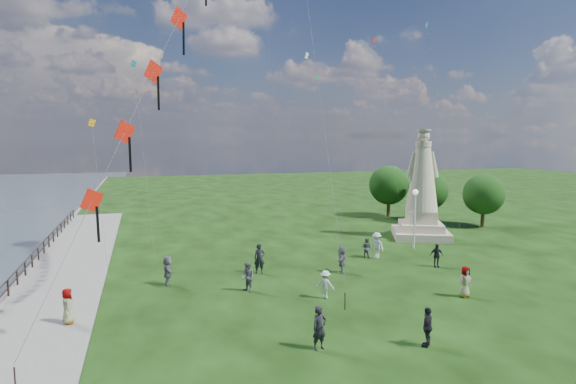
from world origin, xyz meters
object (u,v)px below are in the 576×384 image
object	(u,v)px
person_0	(319,328)
lamppost	(415,206)
person_4	(465,282)
statue	(422,197)
person_10	(68,308)
person_2	(325,284)
person_1	(248,277)
person_6	(260,259)
person_5	(168,271)
person_11	(342,259)
person_7	(366,248)
person_9	(436,255)
person_3	(428,327)
person_8	(377,245)

from	to	relation	value
person_0	lamppost	bearing A→B (deg)	32.76
person_4	statue	bearing A→B (deg)	54.16
person_10	person_2	bearing A→B (deg)	-96.31
lamppost	person_1	xyz separation A→B (m)	(-14.57, -6.48, -2.52)
lamppost	person_6	world-z (taller)	lamppost
lamppost	person_5	bearing A→B (deg)	-168.28
person_6	person_11	world-z (taller)	person_6
person_0	person_7	bearing A→B (deg)	42.13
person_4	person_11	world-z (taller)	person_11
lamppost	person_2	xyz separation A→B (m)	(-10.77, -8.73, -2.61)
person_2	person_10	world-z (taller)	person_10
person_2	person_6	world-z (taller)	person_6
person_2	person_9	size ratio (longest dim) A/B	0.97
person_11	person_4	bearing A→B (deg)	60.12
person_6	person_7	xyz separation A→B (m)	(8.32, 1.65, -0.24)
person_3	person_7	size ratio (longest dim) A/B	1.17
lamppost	person_1	distance (m)	16.14
person_4	person_8	world-z (taller)	person_8
person_11	person_9	bearing A→B (deg)	109.20
person_9	person_10	size ratio (longest dim) A/B	0.95
person_8	person_9	world-z (taller)	person_8
person_3	person_6	bearing A→B (deg)	-114.60
person_10	person_6	bearing A→B (deg)	-68.04
person_2	person_4	xyz separation A→B (m)	(7.35, -2.03, 0.09)
person_0	person_3	xyz separation A→B (m)	(4.42, -1.04, -0.06)
person_11	person_0	bearing A→B (deg)	-3.62
person_5	person_1	bearing A→B (deg)	-122.30
person_1	person_2	distance (m)	4.43
statue	person_5	xyz separation A→B (m)	(-21.66, -7.47, -2.64)
lamppost	person_9	xyz separation A→B (m)	(-1.36, -5.04, -2.58)
person_0	person_2	distance (m)	6.34
person_1	person_5	distance (m)	4.97
statue	lamppost	distance (m)	4.56
person_5	person_10	distance (m)	6.82
person_5	person_10	world-z (taller)	person_5
person_0	person_4	bearing A→B (deg)	6.13
person_9	person_10	xyz separation A→B (m)	(-22.20, -3.77, 0.04)
person_5	person_8	distance (m)	14.89
person_2	person_3	bearing A→B (deg)	143.84
statue	person_7	distance (m)	9.52
person_7	person_11	world-z (taller)	person_11
person_5	statue	bearing A→B (deg)	-72.09
person_6	person_9	bearing A→B (deg)	-2.81
lamppost	person_8	world-z (taller)	lamppost
person_8	person_11	bearing A→B (deg)	-78.57
person_2	person_3	distance (m)	7.11
person_2	person_10	bearing A→B (deg)	38.73
person_1	person_3	xyz separation A→B (m)	(5.70, -9.11, -0.00)
person_2	person_5	xyz separation A→B (m)	(-8.06, 4.83, 0.11)
person_10	lamppost	bearing A→B (deg)	-76.14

